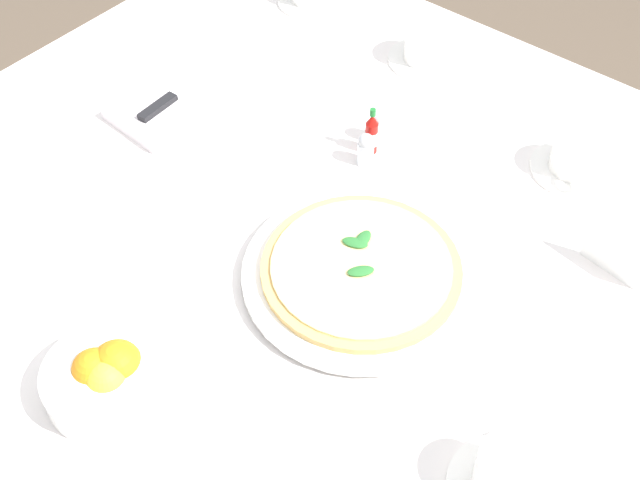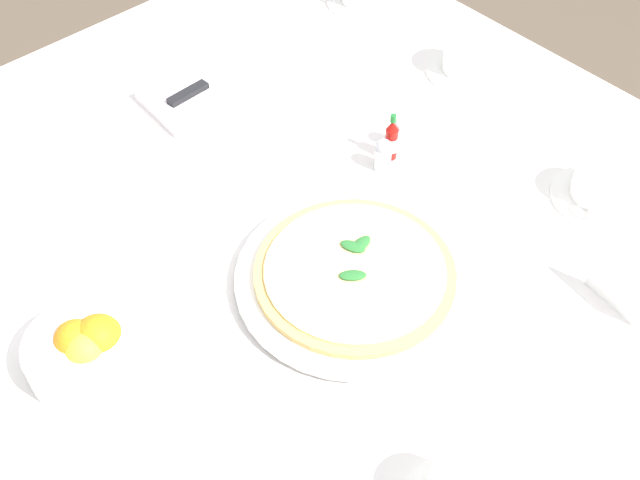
{
  "view_description": "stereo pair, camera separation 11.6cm",
  "coord_description": "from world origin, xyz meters",
  "px_view_note": "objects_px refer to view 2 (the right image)",
  "views": [
    {
      "loc": [
        -0.61,
        -0.57,
        1.62
      ],
      "look_at": [
        -0.01,
        -0.08,
        0.76
      ],
      "focal_mm": 46.94,
      "sensor_mm": 36.0,
      "label": 1
    },
    {
      "loc": [
        -0.53,
        -0.65,
        1.62
      ],
      "look_at": [
        -0.01,
        -0.08,
        0.76
      ],
      "focal_mm": 46.94,
      "sensor_mm": 36.0,
      "label": 2
    }
  ],
  "objects_px": {
    "coffee_cup_far_right": "(466,57)",
    "dinner_knife": "(212,81)",
    "menu_card": "(616,290)",
    "napkin_folded": "(211,88)",
    "pizza": "(355,272)",
    "pepper_shaker": "(383,156)",
    "citrus_bowl": "(87,349)",
    "hot_sauce_bottle": "(391,140)",
    "pizza_plate": "(355,279)",
    "salt_shaker": "(399,133)",
    "coffee_cup_left_edge": "(598,185)"
  },
  "relations": [
    {
      "from": "coffee_cup_left_edge",
      "to": "menu_card",
      "type": "xyz_separation_m",
      "value": [
        -0.15,
        -0.13,
        0.0
      ]
    },
    {
      "from": "coffee_cup_far_right",
      "to": "napkin_folded",
      "type": "bearing_deg",
      "value": 145.5
    },
    {
      "from": "coffee_cup_left_edge",
      "to": "dinner_knife",
      "type": "height_order",
      "value": "coffee_cup_left_edge"
    },
    {
      "from": "napkin_folded",
      "to": "hot_sauce_bottle",
      "type": "bearing_deg",
      "value": -67.27
    },
    {
      "from": "menu_card",
      "to": "napkin_folded",
      "type": "bearing_deg",
      "value": 17.59
    },
    {
      "from": "coffee_cup_far_right",
      "to": "dinner_knife",
      "type": "bearing_deg",
      "value": 145.28
    },
    {
      "from": "coffee_cup_left_edge",
      "to": "dinner_knife",
      "type": "xyz_separation_m",
      "value": [
        -0.27,
        0.58,
        -0.0
      ]
    },
    {
      "from": "napkin_folded",
      "to": "coffee_cup_left_edge",
      "type": "bearing_deg",
      "value": -61.61
    },
    {
      "from": "coffee_cup_far_right",
      "to": "dinner_knife",
      "type": "height_order",
      "value": "coffee_cup_far_right"
    },
    {
      "from": "pizza_plate",
      "to": "salt_shaker",
      "type": "height_order",
      "value": "salt_shaker"
    },
    {
      "from": "pizza",
      "to": "pepper_shaker",
      "type": "relative_size",
      "value": 4.83
    },
    {
      "from": "citrus_bowl",
      "to": "pepper_shaker",
      "type": "bearing_deg",
      "value": 0.65
    },
    {
      "from": "napkin_folded",
      "to": "dinner_knife",
      "type": "distance_m",
      "value": 0.01
    },
    {
      "from": "citrus_bowl",
      "to": "hot_sauce_bottle",
      "type": "distance_m",
      "value": 0.55
    },
    {
      "from": "pizza",
      "to": "coffee_cup_far_right",
      "type": "bearing_deg",
      "value": 24.65
    },
    {
      "from": "napkin_folded",
      "to": "pepper_shaker",
      "type": "height_order",
      "value": "pepper_shaker"
    },
    {
      "from": "coffee_cup_far_right",
      "to": "salt_shaker",
      "type": "distance_m",
      "value": 0.23
    },
    {
      "from": "pizza",
      "to": "citrus_bowl",
      "type": "distance_m",
      "value": 0.36
    },
    {
      "from": "dinner_knife",
      "to": "citrus_bowl",
      "type": "xyz_separation_m",
      "value": [
        -0.44,
        -0.33,
        0.0
      ]
    },
    {
      "from": "napkin_folded",
      "to": "pepper_shaker",
      "type": "distance_m",
      "value": 0.34
    },
    {
      "from": "salt_shaker",
      "to": "coffee_cup_left_edge",
      "type": "bearing_deg",
      "value": -64.65
    },
    {
      "from": "pizza",
      "to": "coffee_cup_far_right",
      "type": "height_order",
      "value": "coffee_cup_far_right"
    },
    {
      "from": "citrus_bowl",
      "to": "menu_card",
      "type": "height_order",
      "value": "citrus_bowl"
    },
    {
      "from": "pepper_shaker",
      "to": "salt_shaker",
      "type": "bearing_deg",
      "value": 19.65
    },
    {
      "from": "citrus_bowl",
      "to": "menu_card",
      "type": "relative_size",
      "value": 1.67
    },
    {
      "from": "dinner_knife",
      "to": "menu_card",
      "type": "relative_size",
      "value": 2.18
    },
    {
      "from": "pizza_plate",
      "to": "menu_card",
      "type": "bearing_deg",
      "value": -48.06
    },
    {
      "from": "coffee_cup_far_right",
      "to": "hot_sauce_bottle",
      "type": "xyz_separation_m",
      "value": [
        -0.25,
        -0.07,
        0.0
      ]
    },
    {
      "from": "pizza_plate",
      "to": "hot_sauce_bottle",
      "type": "distance_m",
      "value": 0.27
    },
    {
      "from": "citrus_bowl",
      "to": "dinner_knife",
      "type": "bearing_deg",
      "value": 36.74
    },
    {
      "from": "coffee_cup_far_right",
      "to": "menu_card",
      "type": "height_order",
      "value": "coffee_cup_far_right"
    },
    {
      "from": "coffee_cup_left_edge",
      "to": "citrus_bowl",
      "type": "bearing_deg",
      "value": 160.46
    },
    {
      "from": "pizza",
      "to": "citrus_bowl",
      "type": "height_order",
      "value": "citrus_bowl"
    },
    {
      "from": "coffee_cup_far_right",
      "to": "coffee_cup_left_edge",
      "type": "height_order",
      "value": "coffee_cup_far_right"
    },
    {
      "from": "pizza",
      "to": "napkin_folded",
      "type": "bearing_deg",
      "value": 76.68
    },
    {
      "from": "salt_shaker",
      "to": "citrus_bowl",
      "type": "bearing_deg",
      "value": -177.44
    },
    {
      "from": "coffee_cup_far_right",
      "to": "menu_card",
      "type": "relative_size",
      "value": 1.45
    },
    {
      "from": "pepper_shaker",
      "to": "pizza",
      "type": "bearing_deg",
      "value": -144.25
    },
    {
      "from": "salt_shaker",
      "to": "pepper_shaker",
      "type": "xyz_separation_m",
      "value": [
        -0.06,
        -0.02,
        0.0
      ]
    },
    {
      "from": "pizza",
      "to": "salt_shaker",
      "type": "distance_m",
      "value": 0.29
    },
    {
      "from": "pepper_shaker",
      "to": "hot_sauce_bottle",
      "type": "bearing_deg",
      "value": 19.65
    },
    {
      "from": "napkin_folded",
      "to": "dinner_knife",
      "type": "height_order",
      "value": "dinner_knife"
    },
    {
      "from": "pizza",
      "to": "salt_shaker",
      "type": "height_order",
      "value": "salt_shaker"
    },
    {
      "from": "napkin_folded",
      "to": "citrus_bowl",
      "type": "xyz_separation_m",
      "value": [
        -0.44,
        -0.33,
        0.02
      ]
    },
    {
      "from": "coffee_cup_far_right",
      "to": "pepper_shaker",
      "type": "height_order",
      "value": "coffee_cup_far_right"
    },
    {
      "from": "dinner_knife",
      "to": "salt_shaker",
      "type": "height_order",
      "value": "salt_shaker"
    },
    {
      "from": "dinner_knife",
      "to": "citrus_bowl",
      "type": "height_order",
      "value": "citrus_bowl"
    },
    {
      "from": "citrus_bowl",
      "to": "hot_sauce_bottle",
      "type": "bearing_deg",
      "value": 1.65
    },
    {
      "from": "pepper_shaker",
      "to": "coffee_cup_far_right",
      "type": "bearing_deg",
      "value": 15.66
    },
    {
      "from": "pizza",
      "to": "coffee_cup_left_edge",
      "type": "height_order",
      "value": "coffee_cup_left_edge"
    }
  ]
}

